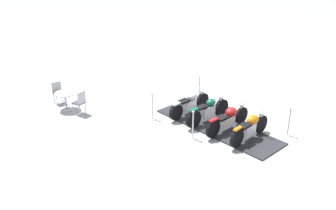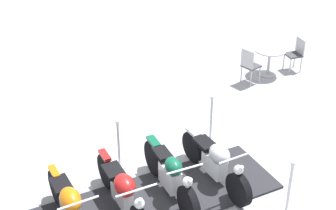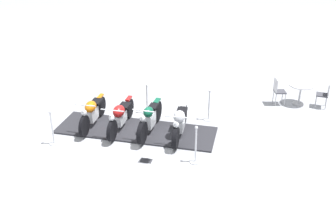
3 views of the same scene
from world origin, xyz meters
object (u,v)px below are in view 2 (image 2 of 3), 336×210
object	(u,v)px
motorcycle_maroon	(123,191)
stanchion_right_rear	(288,196)
cafe_table	(270,56)
cafe_chair_across_table	(296,52)
cafe_chair_near_table	(249,64)
motorcycle_chrome	(216,162)
stanchion_left_mid	(119,151)
motorcycle_forest	(171,175)
stanchion_left_rear	(211,126)
motorcycle_copper	(70,206)

from	to	relation	value
motorcycle_maroon	stanchion_right_rear	bearing A→B (deg)	64.06
cafe_table	cafe_chair_across_table	bearing A→B (deg)	-44.10
cafe_chair_near_table	cafe_table	bearing A→B (deg)	-0.00
motorcycle_chrome	cafe_chair_across_table	world-z (taller)	motorcycle_chrome
stanchion_left_mid	cafe_chair_near_table	size ratio (longest dim) A/B	1.10
motorcycle_forest	cafe_chair_across_table	size ratio (longest dim) A/B	1.94
cafe_table	cafe_chair_across_table	world-z (taller)	cafe_chair_across_table
stanchion_left_mid	cafe_chair_across_table	distance (m)	6.34
motorcycle_forest	motorcycle_chrome	distance (m)	0.96
motorcycle_forest	cafe_chair_across_table	distance (m)	6.46
stanchion_left_rear	cafe_chair_across_table	distance (m)	4.34
cafe_chair_near_table	stanchion_right_rear	bearing A→B (deg)	-131.12
stanchion_left_mid	stanchion_right_rear	size ratio (longest dim) A/B	0.97
motorcycle_chrome	stanchion_left_rear	size ratio (longest dim) A/B	1.74
motorcycle_maroon	stanchion_left_mid	world-z (taller)	stanchion_left_mid
motorcycle_maroon	stanchion_right_rear	xyz separation A→B (m)	(1.34, -2.61, -0.15)
motorcycle_maroon	motorcycle_forest	bearing A→B (deg)	91.44
stanchion_left_mid	stanchion_right_rear	bearing A→B (deg)	-87.90
motorcycle_maroon	cafe_chair_near_table	size ratio (longest dim) A/B	1.90
motorcycle_maroon	cafe_chair_across_table	bearing A→B (deg)	117.00
motorcycle_forest	stanchion_right_rear	world-z (taller)	stanchion_right_rear
stanchion_right_rear	cafe_chair_across_table	xyz separation A→B (m)	(5.86, 1.35, 0.17)
cafe_chair_near_table	motorcycle_chrome	bearing A→B (deg)	-147.42
motorcycle_chrome	cafe_chair_across_table	distance (m)	5.66
stanchion_left_mid	cafe_table	bearing A→B (deg)	-15.58
motorcycle_copper	motorcycle_forest	xyz separation A→B (m)	(1.54, -1.14, -0.03)
motorcycle_forest	motorcycle_chrome	world-z (taller)	motorcycle_forest
motorcycle_forest	stanchion_right_rear	xyz separation A→B (m)	(0.56, -2.06, -0.14)
motorcycle_maroon	motorcycle_forest	world-z (taller)	motorcycle_forest
cafe_chair_across_table	stanchion_right_rear	bearing A→B (deg)	57.08
stanchion_left_rear	motorcycle_chrome	bearing A→B (deg)	-154.58
motorcycle_forest	motorcycle_chrome	size ratio (longest dim) A/B	0.95
motorcycle_forest	cafe_table	distance (m)	5.83
motorcycle_maroon	stanchion_right_rear	size ratio (longest dim) A/B	1.67
cafe_chair_near_table	cafe_chair_across_table	world-z (taller)	cafe_chair_near_table
motorcycle_forest	stanchion_left_mid	world-z (taller)	stanchion_left_mid
motorcycle_chrome	cafe_table	size ratio (longest dim) A/B	2.24
stanchion_right_rear	cafe_chair_near_table	size ratio (longest dim) A/B	1.14
cafe_table	cafe_chair_across_table	xyz separation A→B (m)	(0.59, -0.57, -0.03)
motorcycle_copper	cafe_chair_across_table	world-z (taller)	motorcycle_copper
motorcycle_forest	stanchion_left_rear	bearing A→B (deg)	131.13
stanchion_left_mid	cafe_chair_near_table	bearing A→B (deg)	-14.39
motorcycle_copper	cafe_table	world-z (taller)	motorcycle_copper
motorcycle_forest	stanchion_left_rear	size ratio (longest dim) A/B	1.65
stanchion_left_rear	cafe_chair_near_table	xyz separation A→B (m)	(2.91, 0.11, 0.24)
motorcycle_forest	cafe_chair_across_table	xyz separation A→B (m)	(6.42, -0.70, 0.03)
stanchion_left_rear	motorcycle_forest	bearing A→B (deg)	-177.89
stanchion_right_rear	cafe_chair_across_table	bearing A→B (deg)	12.98
stanchion_left_mid	cafe_chair_near_table	distance (m)	4.79
stanchion_left_mid	stanchion_right_rear	world-z (taller)	stanchion_right_rear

